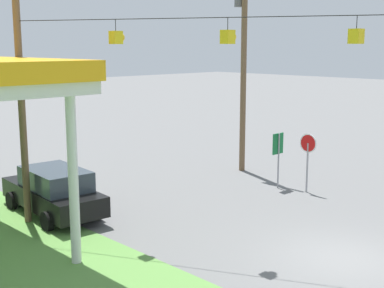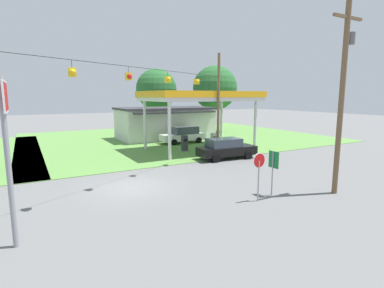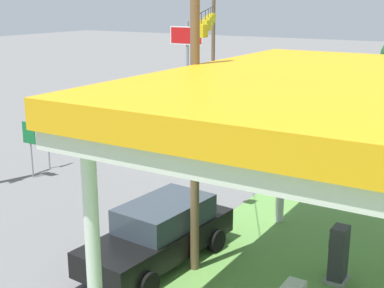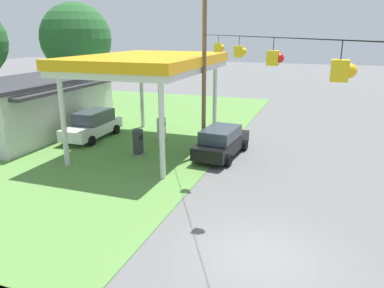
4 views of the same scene
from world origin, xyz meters
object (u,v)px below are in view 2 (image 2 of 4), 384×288
Objects in this scene: gas_station_canopy at (200,97)px; fuel_pump_near at (184,144)px; tree_behind_station at (156,89)px; stop_sign_overhead at (6,125)px; utility_pole_main at (343,90)px; tree_far_back at (215,88)px; stop_sign_roadside at (259,166)px; car_at_pumps_rear at (183,135)px; car_at_pumps_front at (226,148)px; fuel_pump_far at (214,141)px; route_sign at (273,164)px; gas_station_store at (165,123)px.

gas_station_canopy is 4.76m from fuel_pump_near.
stop_sign_overhead is at bearing -120.69° from tree_behind_station.
utility_pole_main is (-0.25, -14.99, 0.38)m from gas_station_canopy.
stop_sign_roadside is at bearing -119.34° from tree_far_back.
gas_station_canopy is 2.09× the size of car_at_pumps_rear.
utility_pole_main reaches higher than car_at_pumps_front.
car_at_pumps_front reaches higher than fuel_pump_far.
car_at_pumps_front is 2.15× the size of route_sign.
gas_station_canopy is 17.57m from tree_behind_station.
fuel_pump_far is 0.63× the size of stop_sign_roadside.
gas_station_canopy is 1.13× the size of tree_behind_station.
tree_far_back is at bearing 63.84° from car_at_pumps_front.
gas_station_canopy is at bearing -99.04° from tree_behind_station.
utility_pole_main is (4.57, -1.11, 3.77)m from stop_sign_roadside.
fuel_pump_far is at bearing -93.56° from tree_behind_station.
gas_station_store is 1.92× the size of stop_sign_overhead.
utility_pole_main is at bearing -85.71° from car_at_pumps_front.
gas_station_canopy is at bearing 40.76° from stop_sign_overhead.
car_at_pumps_front is at bearing -97.62° from tree_behind_station.
fuel_pump_far is at bearing 69.02° from route_sign.
gas_station_store reaches higher than car_at_pumps_rear.
car_at_pumps_rear is 2.01× the size of stop_sign_roadside.
car_at_pumps_front is at bearing 29.51° from stop_sign_overhead.
route_sign is (11.88, -0.29, -2.62)m from stop_sign_overhead.
gas_station_store is 27.81m from stop_sign_overhead.
car_at_pumps_rear is (0.67, 4.67, -4.25)m from gas_station_canopy.
route_sign reaches higher than car_at_pumps_front.
tree_far_back reaches higher than tree_behind_station.
tree_far_back is at bearing -119.34° from stop_sign_roadside.
gas_station_store is at bearing 79.89° from route_sign.
gas_station_store is 1.21× the size of tree_far_back.
gas_station_canopy reaches higher than car_at_pumps_rear.
gas_station_store is (0.56, 9.37, -3.25)m from gas_station_canopy.
route_sign is 0.25× the size of tree_far_back.
tree_far_back is at bearing 56.13° from fuel_pump_far.
route_sign is at bearing -110.98° from fuel_pump_far.
fuel_pump_near is at bearing -103.45° from gas_station_store.
fuel_pump_far is 0.17× the size of tree_behind_station.
utility_pole_main is (1.43, -14.99, 4.83)m from fuel_pump_near.
stop_sign_roadside is at bearing 166.39° from utility_pole_main.
tree_behind_station is at bearing -99.95° from car_at_pumps_rear.
car_at_pumps_rear is (2.34, 4.67, 0.21)m from fuel_pump_near.
fuel_pump_far is at bearing 82.69° from utility_pole_main.
fuel_pump_near is at bearing -102.72° from stop_sign_roadside.
stop_sign_overhead is (-13.73, -13.28, 3.58)m from fuel_pump_near.
car_at_pumps_rear reaches higher than fuel_pump_far.
stop_sign_overhead is at bearing 173.54° from utility_pole_main.
tree_far_back reaches higher than car_at_pumps_rear.
route_sign is at bearing -101.49° from tree_behind_station.
route_sign is (-5.20, -13.57, 0.96)m from fuel_pump_far.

